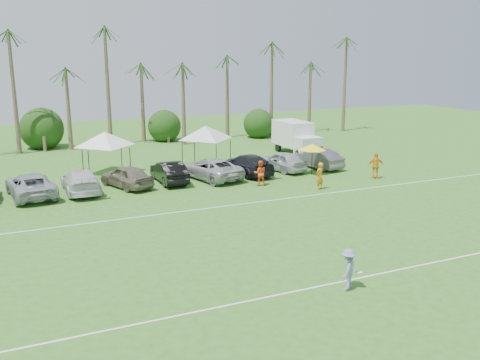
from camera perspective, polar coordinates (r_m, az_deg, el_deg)
name	(u,v)px	position (r m, az deg, el deg)	size (l,w,h in m)	color
ground	(324,314)	(19.63, 8.96, -13.91)	(120.00, 120.00, 0.00)	#346C20
field_lines	(233,242)	(26.08, -0.78, -6.68)	(80.00, 12.10, 0.01)	white
palm_tree_3	(12,40)	(52.48, -23.18, 13.54)	(2.40, 2.40, 11.90)	brown
palm_tree_4	(61,70)	(52.78, -18.51, 11.10)	(2.40, 2.40, 8.90)	brown
palm_tree_5	(105,60)	(53.36, -14.22, 12.33)	(2.40, 2.40, 9.90)	brown
palm_tree_6	(146,51)	(54.24, -10.01, 13.45)	(2.40, 2.40, 10.90)	brown
palm_tree_7	(185,42)	(55.40, -5.91, 14.45)	(2.40, 2.40, 11.90)	brown
palm_tree_8	(231,68)	(57.22, -1.00, 11.89)	(2.40, 2.40, 8.90)	brown
palm_tree_9	(273,59)	(59.38, 3.54, 12.76)	(2.40, 2.40, 9.90)	brown
palm_tree_10	(313,51)	(61.88, 7.76, 13.49)	(2.40, 2.40, 10.90)	brown
palm_tree_11	(343,43)	(64.10, 10.90, 14.12)	(2.40, 2.40, 11.90)	brown
bush_tree_1	(43,131)	(54.05, -20.30, 4.93)	(4.00, 4.00, 4.00)	brown
bush_tree_2	(165,124)	(56.19, -7.98, 5.92)	(4.00, 4.00, 4.00)	brown
bush_tree_3	(252,119)	(59.79, 1.29, 6.49)	(4.00, 4.00, 4.00)	brown
sideline_player_a	(320,176)	(36.28, 8.49, 0.44)	(0.67, 0.44, 1.84)	orange
sideline_player_b	(260,173)	(36.97, 2.15, 0.75)	(0.85, 0.66, 1.75)	#FB571B
sideline_player_c	(376,166)	(40.19, 14.29, 1.50)	(1.14, 0.47, 1.94)	orange
box_truck	(296,137)	(48.78, 6.02, 4.59)	(2.28, 5.72, 2.93)	white
canopy_tent_left	(104,132)	(41.49, -14.27, 5.00)	(4.62, 4.62, 3.75)	black
canopy_tent_right	(205,126)	(43.46, -3.70, 5.80)	(4.68, 4.68, 3.79)	black
market_umbrella	(312,147)	(40.64, 7.72, 3.52)	(2.09, 2.09, 2.32)	black
frisbee_player	(348,269)	(21.37, 11.45, -9.29)	(1.20, 1.12, 1.62)	#8480B6
parked_car_2	(31,185)	(36.52, -21.43, -0.52)	(2.54, 5.52, 1.53)	#AAADB4
parked_car_3	(81,181)	(36.66, -16.65, -0.10)	(2.15, 5.29, 1.53)	silver
parked_car_4	(127,176)	(37.27, -12.01, 0.39)	(1.81, 4.50, 1.53)	#7C725C
parked_car_5	(169,172)	(38.17, -7.58, 0.87)	(1.62, 4.65, 1.53)	black
parked_car_6	(211,169)	(38.92, -3.16, 1.21)	(2.54, 5.52, 1.53)	#B1B1B2
parked_car_7	(247,164)	(40.37, 0.75, 1.67)	(2.15, 5.29, 1.53)	black
parked_car_8	(282,161)	(41.78, 4.53, 2.03)	(1.81, 4.50, 1.53)	#BABBC2
parked_car_9	(317,158)	(43.13, 8.26, 2.29)	(1.62, 4.65, 1.53)	slate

